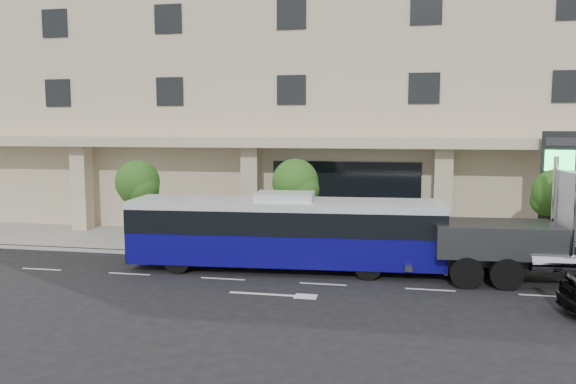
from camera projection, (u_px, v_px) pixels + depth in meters
The scene contains 10 objects.
ground at pixel (328, 274), 22.96m from camera, with size 120.00×120.00×0.00m, color black.
sidewalk at pixel (340, 247), 27.83m from camera, with size 120.00×6.00×0.15m, color gray.
curb at pixel (333, 261), 24.90m from camera, with size 120.00×0.30×0.15m, color gray.
convention_center at pixel (357, 66), 36.87m from camera, with size 60.00×17.60×20.00m.
tree_left at pixel (138, 185), 27.99m from camera, with size 2.27×2.20×4.22m.
tree_mid at pixel (296, 185), 26.47m from camera, with size 2.28×2.20×4.38m.
tree_right at pixel (556, 196), 24.33m from camera, with size 2.10×2.00×4.04m.
city_bus at pixel (285, 231), 23.49m from camera, with size 13.13×3.57×3.29m.
tow_truck at pixel (571, 233), 21.32m from camera, with size 10.66×3.12×4.84m.
signage_pylon at pixel (556, 192), 25.60m from camera, with size 1.49×0.88×5.67m.
Camera 1 is at (2.65, -22.33, 5.97)m, focal length 35.00 mm.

